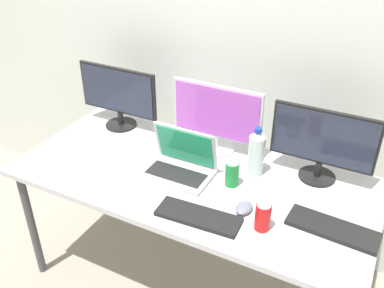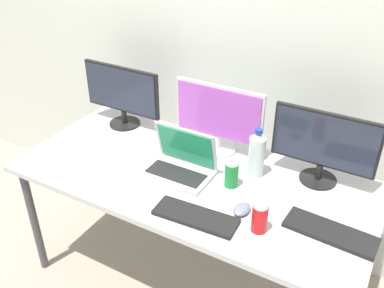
% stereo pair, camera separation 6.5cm
% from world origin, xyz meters
% --- Properties ---
extents(ground_plane, '(16.00, 16.00, 0.00)m').
position_xyz_m(ground_plane, '(0.00, 0.00, 0.00)').
color(ground_plane, gray).
extents(wall_back, '(7.00, 0.08, 2.60)m').
position_xyz_m(wall_back, '(0.00, 0.59, 1.30)').
color(wall_back, silver).
rests_on(wall_back, ground).
extents(work_desk, '(1.77, 0.82, 0.74)m').
position_xyz_m(work_desk, '(0.00, 0.00, 0.68)').
color(work_desk, '#424247').
rests_on(work_desk, ground).
extents(monitor_left, '(0.50, 0.18, 0.37)m').
position_xyz_m(monitor_left, '(-0.61, 0.26, 0.94)').
color(monitor_left, black).
rests_on(monitor_left, work_desk).
extents(monitor_center, '(0.49, 0.21, 0.37)m').
position_xyz_m(monitor_center, '(0.00, 0.28, 0.94)').
color(monitor_center, silver).
rests_on(monitor_center, work_desk).
extents(monitor_right, '(0.49, 0.18, 0.37)m').
position_xyz_m(monitor_right, '(0.55, 0.26, 0.94)').
color(monitor_right, black).
rests_on(monitor_right, work_desk).
extents(laptop_silver, '(0.33, 0.22, 0.23)m').
position_xyz_m(laptop_silver, '(-0.06, -0.01, 0.79)').
color(laptop_silver, '#B7B7BC').
rests_on(laptop_silver, work_desk).
extents(keyboard_main, '(0.37, 0.15, 0.02)m').
position_xyz_m(keyboard_main, '(0.17, -0.27, 0.75)').
color(keyboard_main, black).
rests_on(keyboard_main, work_desk).
extents(keyboard_aux, '(0.38, 0.15, 0.02)m').
position_xyz_m(keyboard_aux, '(0.70, -0.09, 0.75)').
color(keyboard_aux, black).
rests_on(keyboard_aux, work_desk).
extents(mouse_by_keyboard, '(0.08, 0.11, 0.03)m').
position_xyz_m(mouse_by_keyboard, '(0.33, -0.14, 0.76)').
color(mouse_by_keyboard, slate).
rests_on(mouse_by_keyboard, work_desk).
extents(water_bottle, '(0.08, 0.08, 0.26)m').
position_xyz_m(water_bottle, '(0.27, 0.16, 0.86)').
color(water_bottle, silver).
rests_on(water_bottle, work_desk).
extents(soda_can_near_keyboard, '(0.07, 0.07, 0.13)m').
position_xyz_m(soda_can_near_keyboard, '(0.43, -0.21, 0.80)').
color(soda_can_near_keyboard, red).
rests_on(soda_can_near_keyboard, work_desk).
extents(soda_can_by_laptop, '(0.07, 0.07, 0.13)m').
position_xyz_m(soda_can_by_laptop, '(0.20, 0.02, 0.80)').
color(soda_can_by_laptop, '#197F33').
rests_on(soda_can_by_laptop, work_desk).
extents(bamboo_vase, '(0.07, 0.07, 0.37)m').
position_xyz_m(bamboo_vase, '(0.23, 0.30, 0.81)').
color(bamboo_vase, '#B2D1B7').
rests_on(bamboo_vase, work_desk).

